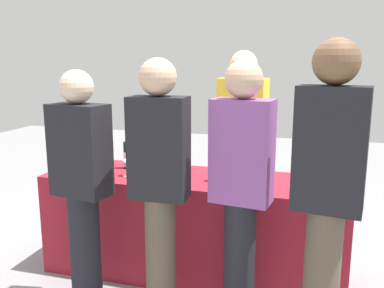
{
  "coord_description": "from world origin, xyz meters",
  "views": [
    {
      "loc": [
        0.81,
        -2.85,
        1.63
      ],
      "look_at": [
        0.0,
        0.0,
        1.02
      ],
      "focal_mm": 38.36,
      "sensor_mm": 36.0,
      "label": 1
    }
  ],
  "objects_px": {
    "guest_1": "(159,181)",
    "wine_bottle_1": "(110,154)",
    "wine_bottle_6": "(232,162)",
    "wine_bottle_7": "(257,162)",
    "guest_0": "(82,182)",
    "wine_bottle_0": "(100,150)",
    "wine_glass_0": "(103,164)",
    "wine_bottle_2": "(128,155)",
    "wine_glass_3": "(228,170)",
    "wine_bottle_5": "(185,160)",
    "wine_glass_1": "(127,164)",
    "guest_2": "(241,186)",
    "guest_3": "(328,189)",
    "wine_glass_2": "(213,169)",
    "wine_bottle_3": "(144,156)",
    "server_pouring": "(242,142)",
    "wine_bottle_4": "(165,158)"
  },
  "relations": [
    {
      "from": "guest_1",
      "to": "server_pouring",
      "type": "bearing_deg",
      "value": 75.63
    },
    {
      "from": "wine_glass_2",
      "to": "wine_glass_3",
      "type": "bearing_deg",
      "value": -6.04
    },
    {
      "from": "wine_glass_1",
      "to": "guest_2",
      "type": "height_order",
      "value": "guest_2"
    },
    {
      "from": "wine_bottle_6",
      "to": "guest_0",
      "type": "bearing_deg",
      "value": -142.03
    },
    {
      "from": "wine_bottle_2",
      "to": "wine_bottle_6",
      "type": "relative_size",
      "value": 1.0
    },
    {
      "from": "wine_glass_0",
      "to": "guest_1",
      "type": "height_order",
      "value": "guest_1"
    },
    {
      "from": "wine_bottle_1",
      "to": "wine_glass_3",
      "type": "distance_m",
      "value": 1.04
    },
    {
      "from": "wine_bottle_1",
      "to": "wine_bottle_7",
      "type": "relative_size",
      "value": 0.95
    },
    {
      "from": "wine_bottle_4",
      "to": "wine_bottle_5",
      "type": "xyz_separation_m",
      "value": [
        0.17,
        -0.02,
        0.01
      ]
    },
    {
      "from": "wine_bottle_2",
      "to": "wine_glass_3",
      "type": "distance_m",
      "value": 0.87
    },
    {
      "from": "wine_bottle_2",
      "to": "guest_0",
      "type": "height_order",
      "value": "guest_0"
    },
    {
      "from": "wine_glass_1",
      "to": "wine_glass_3",
      "type": "distance_m",
      "value": 0.77
    },
    {
      "from": "wine_bottle_3",
      "to": "wine_glass_3",
      "type": "xyz_separation_m",
      "value": [
        0.71,
        -0.15,
        -0.02
      ]
    },
    {
      "from": "wine_glass_0",
      "to": "wine_glass_1",
      "type": "bearing_deg",
      "value": 15.75
    },
    {
      "from": "wine_bottle_7",
      "to": "guest_2",
      "type": "distance_m",
      "value": 0.68
    },
    {
      "from": "wine_glass_0",
      "to": "wine_glass_3",
      "type": "height_order",
      "value": "wine_glass_3"
    },
    {
      "from": "wine_bottle_4",
      "to": "wine_glass_1",
      "type": "height_order",
      "value": "wine_bottle_4"
    },
    {
      "from": "wine_glass_0",
      "to": "guest_2",
      "type": "xyz_separation_m",
      "value": [
        1.11,
        -0.38,
        0.04
      ]
    },
    {
      "from": "wine_bottle_4",
      "to": "guest_1",
      "type": "height_order",
      "value": "guest_1"
    },
    {
      "from": "wine_bottle_6",
      "to": "wine_glass_2",
      "type": "xyz_separation_m",
      "value": [
        -0.12,
        -0.13,
        -0.02
      ]
    },
    {
      "from": "wine_bottle_6",
      "to": "wine_glass_0",
      "type": "xyz_separation_m",
      "value": [
        -0.94,
        -0.23,
        -0.02
      ]
    },
    {
      "from": "wine_bottle_4",
      "to": "guest_2",
      "type": "relative_size",
      "value": 0.18
    },
    {
      "from": "wine_bottle_0",
      "to": "wine_bottle_7",
      "type": "distance_m",
      "value": 1.31
    },
    {
      "from": "wine_bottle_2",
      "to": "guest_3",
      "type": "xyz_separation_m",
      "value": [
        1.5,
        -0.79,
        0.08
      ]
    },
    {
      "from": "wine_glass_3",
      "to": "guest_2",
      "type": "relative_size",
      "value": 0.08
    },
    {
      "from": "server_pouring",
      "to": "wine_bottle_6",
      "type": "bearing_deg",
      "value": 99.39
    },
    {
      "from": "wine_bottle_3",
      "to": "wine_glass_3",
      "type": "height_order",
      "value": "wine_bottle_3"
    },
    {
      "from": "wine_bottle_4",
      "to": "server_pouring",
      "type": "distance_m",
      "value": 0.74
    },
    {
      "from": "wine_glass_3",
      "to": "guest_1",
      "type": "relative_size",
      "value": 0.08
    },
    {
      "from": "wine_glass_3",
      "to": "wine_bottle_4",
      "type": "bearing_deg",
      "value": 162.14
    },
    {
      "from": "wine_bottle_5",
      "to": "wine_glass_3",
      "type": "relative_size",
      "value": 2.35
    },
    {
      "from": "wine_bottle_7",
      "to": "wine_glass_0",
      "type": "distance_m",
      "value": 1.16
    },
    {
      "from": "wine_bottle_3",
      "to": "server_pouring",
      "type": "xyz_separation_m",
      "value": [
        0.69,
        0.54,
        0.04
      ]
    },
    {
      "from": "wine_glass_3",
      "to": "guest_1",
      "type": "xyz_separation_m",
      "value": [
        -0.32,
        -0.54,
        0.05
      ]
    },
    {
      "from": "wine_glass_0",
      "to": "guest_3",
      "type": "distance_m",
      "value": 1.67
    },
    {
      "from": "wine_bottle_2",
      "to": "server_pouring",
      "type": "bearing_deg",
      "value": 31.72
    },
    {
      "from": "wine_glass_1",
      "to": "wine_bottle_1",
      "type": "bearing_deg",
      "value": 139.47
    },
    {
      "from": "guest_0",
      "to": "wine_bottle_1",
      "type": "bearing_deg",
      "value": 113.59
    },
    {
      "from": "wine_bottle_1",
      "to": "wine_bottle_5",
      "type": "height_order",
      "value": "wine_bottle_5"
    },
    {
      "from": "wine_glass_1",
      "to": "wine_glass_2",
      "type": "bearing_deg",
      "value": 3.8
    },
    {
      "from": "wine_bottle_1",
      "to": "wine_bottle_4",
      "type": "relative_size",
      "value": 1.04
    },
    {
      "from": "wine_bottle_7",
      "to": "guest_2",
      "type": "relative_size",
      "value": 0.2
    },
    {
      "from": "wine_glass_3",
      "to": "guest_0",
      "type": "bearing_deg",
      "value": -148.54
    },
    {
      "from": "wine_bottle_6",
      "to": "wine_bottle_7",
      "type": "relative_size",
      "value": 0.97
    },
    {
      "from": "wine_bottle_5",
      "to": "wine_bottle_2",
      "type": "bearing_deg",
      "value": 177.76
    },
    {
      "from": "wine_bottle_1",
      "to": "server_pouring",
      "type": "height_order",
      "value": "server_pouring"
    },
    {
      "from": "server_pouring",
      "to": "wine_bottle_1",
      "type": "bearing_deg",
      "value": 34.2
    },
    {
      "from": "server_pouring",
      "to": "guest_1",
      "type": "relative_size",
      "value": 1.04
    },
    {
      "from": "guest_2",
      "to": "wine_glass_3",
      "type": "bearing_deg",
      "value": 118.01
    },
    {
      "from": "guest_1",
      "to": "wine_bottle_1",
      "type": "bearing_deg",
      "value": 133.4
    }
  ]
}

